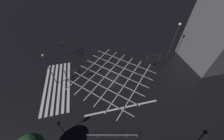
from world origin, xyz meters
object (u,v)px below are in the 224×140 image
at_px(traffic_light_sw_cross, 63,47).
at_px(street_lamp_far, 48,66).
at_px(traffic_light_median_south, 74,72).
at_px(street_lamp_west, 176,34).
at_px(traffic_light_sw_main, 65,47).
at_px(traffic_light_se_cross, 60,125).
at_px(traffic_light_median_north, 153,59).

bearing_deg(traffic_light_sw_cross, street_lamp_far, -100.22).
height_order(traffic_light_median_south, street_lamp_far, street_lamp_far).
relative_size(street_lamp_west, street_lamp_far, 1.21).
relative_size(traffic_light_sw_cross, traffic_light_median_south, 1.16).
relative_size(traffic_light_sw_main, traffic_light_median_south, 1.24).
bearing_deg(traffic_light_sw_cross, traffic_light_median_south, -75.46).
relative_size(traffic_light_sw_cross, street_lamp_far, 0.50).
relative_size(traffic_light_se_cross, traffic_light_sw_main, 0.98).
height_order(traffic_light_median_north, traffic_light_median_south, traffic_light_median_north).
distance_m(traffic_light_median_north, street_lamp_west, 7.47).
bearing_deg(traffic_light_median_south, traffic_light_se_cross, -100.71).
distance_m(traffic_light_se_cross, traffic_light_sw_main, 18.94).
bearing_deg(street_lamp_far, traffic_light_median_north, 88.57).
bearing_deg(traffic_light_se_cross, traffic_light_sw_cross, 91.15).
relative_size(traffic_light_sw_cross, street_lamp_west, 0.42).
xyz_separation_m(traffic_light_se_cross, traffic_light_sw_main, (-18.94, 0.12, 0.12)).
height_order(traffic_light_se_cross, traffic_light_sw_main, traffic_light_sw_main).
bearing_deg(traffic_light_median_north, traffic_light_sw_cross, -26.74).
distance_m(traffic_light_median_south, street_lamp_west, 22.94).
bearing_deg(traffic_light_median_south, traffic_light_sw_main, 101.74).
bearing_deg(traffic_light_median_south, street_lamp_far, -179.71).
distance_m(traffic_light_sw_main, traffic_light_median_south, 8.91).
height_order(traffic_light_sw_cross, traffic_light_median_south, traffic_light_sw_cross).
bearing_deg(traffic_light_se_cross, traffic_light_median_south, 79.29).
xyz_separation_m(traffic_light_sw_main, street_lamp_west, (6.45, 24.23, 3.75)).
bearing_deg(traffic_light_sw_cross, traffic_light_se_cross, -88.85).
distance_m(traffic_light_median_north, traffic_light_se_cross, 20.81).
distance_m(traffic_light_sw_main, street_lamp_west, 25.35).
bearing_deg(street_lamp_far, traffic_light_se_cross, 11.08).
height_order(traffic_light_se_cross, traffic_light_sw_cross, traffic_light_se_cross).
height_order(traffic_light_sw_main, street_lamp_west, street_lamp_west).
height_order(traffic_light_median_north, traffic_light_sw_main, traffic_light_median_north).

